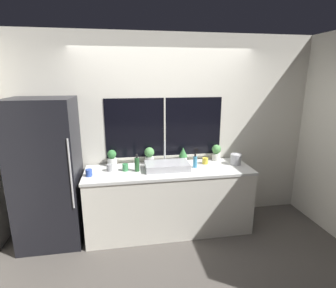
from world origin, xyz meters
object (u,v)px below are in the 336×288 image
Objects in this scene: sink at (167,166)px; mug_green at (125,167)px; potted_plant_far_left at (112,158)px; kettle at (236,159)px; mug_yellow at (205,161)px; bottle_tall at (137,164)px; potted_plant_far_right at (216,152)px; refrigerator at (48,173)px; soap_bottle at (195,162)px; mug_grey at (110,168)px; potted_plant_center_right at (183,154)px; mug_blue at (89,173)px; potted_plant_center_left at (149,155)px.

sink is 0.55m from mug_green.
potted_plant_far_left is 1.37× the size of kettle.
potted_plant_far_left is 2.59× the size of mug_yellow.
mug_yellow is (0.98, 0.14, -0.05)m from bottle_tall.
bottle_tall reaches higher than kettle.
potted_plant_far_right is 0.26m from mug_yellow.
potted_plant_far_left is 2.44× the size of mug_green.
refrigerator is 1.92m from soap_bottle.
refrigerator is at bearing -179.16° from mug_green.
bottle_tall is 0.37m from mug_grey.
mug_green is 0.56× the size of kettle.
mug_yellow is at bearing -5.92° from potted_plant_far_left.
mug_grey is at bearing -168.68° from potted_plant_center_right.
bottle_tall reaches higher than mug_blue.
bottle_tall is at bearing -178.29° from sink.
mug_grey is 1.34m from mug_yellow.
sink reaches higher than mug_green.
refrigerator is 8.15× the size of potted_plant_far_left.
mug_grey is at bearing 177.50° from soap_bottle.
potted_plant_center_right is (1.01, 0.00, 0.00)m from potted_plant_far_left.
bottle_tall is at bearing -178.78° from soap_bottle.
bottle_tall is (-1.19, -0.28, -0.03)m from potted_plant_far_right.
mug_yellow is at bearing 3.03° from refrigerator.
mug_grey is 1.76m from kettle.
soap_bottle is at bearing -177.65° from kettle.
mug_green is (-0.15, 0.04, -0.05)m from bottle_tall.
refrigerator is 0.53m from mug_blue.
mug_grey is (-1.55, -0.21, -0.08)m from potted_plant_far_right.
soap_bottle is at bearing -12.96° from potted_plant_far_left.
mug_yellow is 0.94× the size of mug_green.
soap_bottle is (1.91, -0.01, 0.05)m from refrigerator.
potted_plant_far_left is 1.15m from soap_bottle.
potted_plant_center_left is 0.80m from mug_yellow.
potted_plant_center_left is 0.59m from mug_grey.
potted_plant_far_right reaches higher than mug_grey.
mug_yellow is at bearing -147.35° from potted_plant_far_right.
mug_blue is at bearing -149.71° from mug_grey.
refrigerator is at bearing 168.34° from mug_blue.
bottle_tall is at bearing -166.95° from potted_plant_far_right.
mug_blue is (-0.80, -0.35, -0.08)m from potted_plant_center_left.
sink reaches higher than potted_plant_center_right.
sink is at bearing -3.20° from mug_green.
bottle_tall is 0.61m from mug_blue.
mug_green is (0.45, 0.12, 0.00)m from mug_blue.
refrigerator is 1.12m from bottle_tall.
sink reaches higher than soap_bottle.
potted_plant_center_right is 2.48× the size of mug_yellow.
potted_plant_far_right reaches higher than soap_bottle.
mug_yellow is (1.34, 0.07, -0.00)m from mug_grey.
potted_plant_center_left is at bearing 180.00° from potted_plant_center_right.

